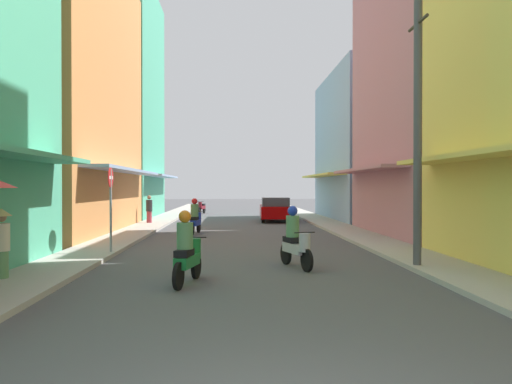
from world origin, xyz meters
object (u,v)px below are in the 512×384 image
(parked_car, at_px, (275,209))
(utility_pole, at_px, (418,132))
(motorbike_maroon, at_px, (202,207))
(motorbike_green, at_px, (187,251))
(street_sign_no_entry, at_px, (111,199))
(motorbike_silver, at_px, (295,240))
(pedestrian_foreground, at_px, (1,241))
(motorbike_blue, at_px, (195,218))
(pedestrian_midway, at_px, (149,210))

(parked_car, distance_m, utility_pole, 17.76)
(motorbike_maroon, xyz_separation_m, parked_car, (4.96, -8.66, 0.24))
(motorbike_green, bearing_deg, utility_pole, 16.43)
(parked_car, bearing_deg, street_sign_no_entry, -112.96)
(motorbike_green, bearing_deg, motorbike_silver, 38.47)
(motorbike_maroon, height_order, pedestrian_foreground, pedestrian_foreground)
(motorbike_green, height_order, parked_car, motorbike_green)
(pedestrian_foreground, bearing_deg, street_sign_no_entry, 73.15)
(pedestrian_foreground, height_order, utility_pole, utility_pole)
(motorbike_blue, distance_m, parked_car, 8.83)
(motorbike_silver, distance_m, pedestrian_foreground, 6.77)
(motorbike_blue, height_order, street_sign_no_entry, street_sign_no_entry)
(motorbike_green, height_order, pedestrian_midway, pedestrian_midway)
(motorbike_maroon, xyz_separation_m, pedestrian_foreground, (-2.50, -27.47, 0.40))
(motorbike_blue, bearing_deg, street_sign_no_entry, -106.40)
(utility_pole, bearing_deg, street_sign_no_entry, 161.15)
(motorbike_maroon, bearing_deg, motorbike_silver, -81.09)
(motorbike_green, distance_m, pedestrian_midway, 17.10)
(motorbike_green, xyz_separation_m, parked_car, (3.48, 19.07, 0.04))
(parked_car, distance_m, pedestrian_foreground, 20.23)
(motorbike_maroon, relative_size, parked_car, 0.43)
(utility_pole, bearing_deg, pedestrian_midway, 121.43)
(utility_pole, bearing_deg, motorbike_green, -163.57)
(pedestrian_midway, xyz_separation_m, utility_pole, (9.20, -15.06, 2.65))
(motorbike_blue, xyz_separation_m, motorbike_green, (0.69, -11.28, 0.00))
(utility_pole, bearing_deg, motorbike_silver, 172.67)
(utility_pole, relative_size, street_sign_no_entry, 2.55)
(parked_car, height_order, utility_pole, utility_pole)
(pedestrian_foreground, height_order, pedestrian_midway, pedestrian_midway)
(motorbike_silver, height_order, pedestrian_midway, pedestrian_midway)
(motorbike_maroon, xyz_separation_m, motorbike_silver, (4.03, -25.70, 0.20))
(motorbike_silver, relative_size, utility_pole, 0.26)
(pedestrian_midway, bearing_deg, motorbike_maroon, 78.92)
(motorbike_blue, bearing_deg, pedestrian_foreground, -106.57)
(motorbike_silver, bearing_deg, parked_car, 86.88)
(motorbike_green, relative_size, utility_pole, 0.26)
(motorbike_green, bearing_deg, street_sign_no_entry, 121.14)
(pedestrian_foreground, bearing_deg, motorbike_maroon, 84.79)
(motorbike_blue, xyz_separation_m, street_sign_no_entry, (-2.01, -6.82, 1.01))
(pedestrian_foreground, distance_m, utility_pole, 9.98)
(motorbike_silver, distance_m, utility_pole, 4.10)
(motorbike_silver, height_order, utility_pole, utility_pole)
(motorbike_green, relative_size, pedestrian_foreground, 1.11)
(motorbike_maroon, distance_m, pedestrian_foreground, 27.59)
(motorbike_blue, xyz_separation_m, pedestrian_foreground, (-3.28, -11.02, 0.20))
(pedestrian_foreground, bearing_deg, motorbike_blue, 73.43)
(parked_car, bearing_deg, pedestrian_foreground, -111.63)
(pedestrian_midway, height_order, utility_pole, utility_pole)
(pedestrian_midway, distance_m, street_sign_no_entry, 12.31)
(utility_pole, bearing_deg, parked_car, 96.84)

